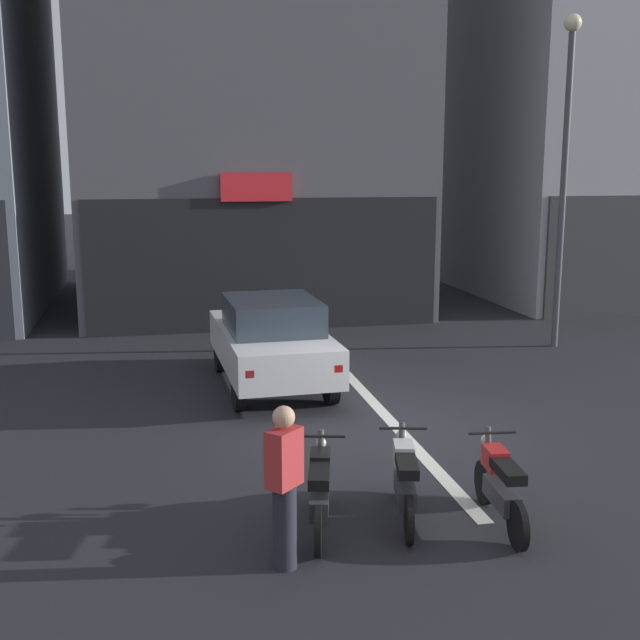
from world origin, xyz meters
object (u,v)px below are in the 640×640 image
at_px(street_lamp, 565,151).
at_px(motorcycle_white_row_left_mid, 405,480).
at_px(car_white_crossing_near, 271,339).
at_px(person_by_motorcycles, 284,486).
at_px(motorcycle_black_row_leftmost, 320,490).
at_px(motorcycle_red_row_centre, 500,485).

height_order(street_lamp, motorcycle_white_row_left_mid, street_lamp).
xyz_separation_m(car_white_crossing_near, person_by_motorcycles, (-0.81, -6.49, -0.03)).
bearing_deg(car_white_crossing_near, motorcycle_black_row_leftmost, -92.98).
bearing_deg(motorcycle_white_row_left_mid, motorcycle_red_row_centre, -19.92).
relative_size(street_lamp, motorcycle_red_row_centre, 4.21).
height_order(motorcycle_black_row_leftmost, motorcycle_red_row_centre, same).
height_order(car_white_crossing_near, street_lamp, street_lamp).
xyz_separation_m(motorcycle_black_row_leftmost, person_by_motorcycles, (-0.51, -0.75, 0.40)).
distance_m(street_lamp, person_by_motorcycles, 11.80).
relative_size(motorcycle_white_row_left_mid, person_by_motorcycles, 0.98).
xyz_separation_m(street_lamp, motorcycle_white_row_left_mid, (-5.95, -7.68, -3.80)).
xyz_separation_m(motorcycle_white_row_left_mid, person_by_motorcycles, (-1.50, -0.82, 0.40)).
bearing_deg(motorcycle_black_row_leftmost, person_by_motorcycles, -124.09).
height_order(car_white_crossing_near, motorcycle_black_row_leftmost, car_white_crossing_near).
bearing_deg(motorcycle_black_row_leftmost, motorcycle_white_row_left_mid, 3.98).
xyz_separation_m(motorcycle_white_row_left_mid, motorcycle_red_row_centre, (0.99, -0.36, 0.00)).
bearing_deg(person_by_motorcycles, car_white_crossing_near, 82.91).
xyz_separation_m(car_white_crossing_near, motorcycle_black_row_leftmost, (-0.30, -5.74, -0.43)).
height_order(motorcycle_black_row_leftmost, motorcycle_white_row_left_mid, same).
relative_size(motorcycle_white_row_left_mid, motorcycle_red_row_centre, 0.98).
relative_size(car_white_crossing_near, motorcycle_red_row_centre, 2.50).
bearing_deg(motorcycle_white_row_left_mid, motorcycle_black_row_leftmost, -176.02).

